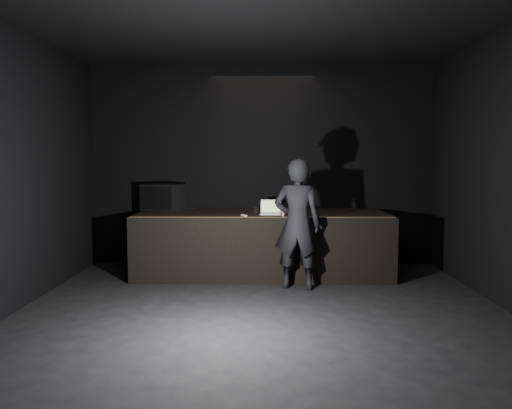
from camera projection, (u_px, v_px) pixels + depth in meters
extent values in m
plane|color=black|center=(262.00, 329.00, 5.43)|extent=(7.00, 7.00, 0.00)
cube|color=black|center=(262.00, 166.00, 8.76)|extent=(6.00, 0.10, 3.50)
cube|color=black|center=(260.00, 183.00, 1.79)|extent=(6.00, 0.10, 3.50)
cube|color=black|center=(262.00, 243.00, 8.11)|extent=(4.00, 1.50, 1.00)
cube|color=brown|center=(262.00, 217.00, 7.35)|extent=(3.92, 0.10, 0.01)
cube|color=black|center=(164.00, 197.00, 8.42)|extent=(0.78, 0.68, 0.44)
cube|color=black|center=(155.00, 198.00, 8.20)|extent=(0.58, 0.25, 0.38)
cylinder|color=black|center=(174.00, 209.00, 8.49)|extent=(0.75, 0.35, 0.02)
cube|color=silver|center=(270.00, 214.00, 7.75)|extent=(0.33, 0.23, 0.02)
cube|color=silver|center=(270.00, 213.00, 7.75)|extent=(0.27, 0.14, 0.00)
cube|color=silver|center=(271.00, 206.00, 7.88)|extent=(0.32, 0.08, 0.21)
cube|color=#C4EB45|center=(271.00, 206.00, 7.88)|extent=(0.28, 0.06, 0.16)
cylinder|color=silver|center=(283.00, 210.00, 7.53)|extent=(0.07, 0.07, 0.18)
cylinder|color=navy|center=(283.00, 210.00, 7.53)|extent=(0.07, 0.07, 0.08)
cylinder|color=maroon|center=(283.00, 213.00, 7.53)|extent=(0.07, 0.07, 0.01)
cylinder|color=white|center=(256.00, 210.00, 7.91)|extent=(0.08, 0.08, 0.11)
cube|color=white|center=(244.00, 216.00, 7.45)|extent=(0.10, 0.17, 0.03)
imported|color=black|center=(297.00, 224.00, 7.11)|extent=(0.75, 0.57, 1.87)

